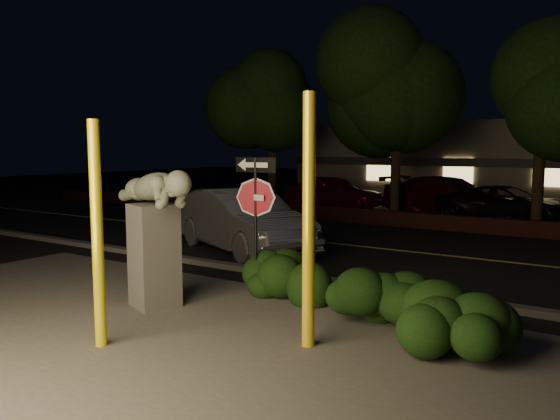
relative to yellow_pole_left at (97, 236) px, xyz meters
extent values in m
plane|color=black|center=(0.78, 11.82, -1.53)|extent=(90.00, 90.00, 0.00)
cube|color=#4C4944|center=(0.78, 0.82, -1.52)|extent=(14.00, 6.00, 0.02)
cube|color=black|center=(0.78, 8.82, -1.52)|extent=(80.00, 8.00, 0.01)
cube|color=#D1CB53|center=(0.78, 8.82, -1.51)|extent=(80.00, 0.12, 0.00)
cube|color=#4C4944|center=(0.78, 4.72, -1.47)|extent=(80.00, 0.25, 0.12)
cube|color=#481D17|center=(0.78, 13.12, -1.28)|extent=(40.00, 0.35, 0.50)
cube|color=black|center=(0.78, 18.82, -1.52)|extent=(40.00, 12.00, 0.01)
cube|color=#656051|center=(0.78, 26.82, 0.47)|extent=(22.00, 10.00, 4.00)
cube|color=#333338|center=(0.78, 21.72, 0.47)|extent=(22.00, 0.20, 0.40)
cube|color=#FFD87F|center=(-5.22, 21.77, 0.07)|extent=(1.40, 0.08, 1.20)
cube|color=#FFD87F|center=(-1.22, 21.77, 0.07)|extent=(1.40, 0.08, 1.20)
cube|color=#FFD87F|center=(2.78, 21.77, 0.07)|extent=(1.40, 0.08, 1.20)
cylinder|color=black|center=(-7.22, 14.82, 0.35)|extent=(0.36, 0.36, 3.75)
ellipsoid|color=black|center=(-7.22, 14.82, 3.83)|extent=(4.60, 4.60, 4.14)
cylinder|color=black|center=(-1.72, 15.02, 0.60)|extent=(0.36, 0.36, 4.25)
ellipsoid|color=black|center=(-1.72, 15.02, 4.54)|extent=(5.20, 5.20, 4.68)
cylinder|color=black|center=(3.28, 14.62, 0.47)|extent=(0.36, 0.36, 4.00)
ellipsoid|color=black|center=(3.28, 14.62, 4.15)|extent=(4.80, 4.80, 4.32)
cylinder|color=yellow|center=(0.00, 0.00, 0.00)|extent=(0.15, 0.15, 3.05)
cylinder|color=yellow|center=(2.35, 1.53, 0.18)|extent=(0.17, 0.17, 3.41)
cylinder|color=black|center=(0.20, 3.30, -0.27)|extent=(0.05, 0.05, 2.51)
cube|color=white|center=(0.20, 3.30, 0.27)|extent=(0.38, 0.04, 0.11)
cube|color=black|center=(0.20, 3.30, 0.85)|extent=(0.85, 0.06, 0.27)
cube|color=white|center=(0.20, 3.30, 0.85)|extent=(0.54, 0.04, 0.11)
cube|color=#4C4944|center=(-0.78, 1.75, -0.65)|extent=(0.87, 0.87, 1.75)
sphere|color=slate|center=(0.12, 1.43, 0.62)|extent=(0.41, 0.41, 0.41)
ellipsoid|color=black|center=(0.77, 3.52, -1.00)|extent=(2.21, 1.56, 1.05)
ellipsoid|color=black|center=(2.68, 2.87, -1.01)|extent=(1.69, 1.11, 1.03)
ellipsoid|color=black|center=(4.20, 2.25, -0.98)|extent=(1.75, 1.28, 1.10)
imported|color=silver|center=(-2.60, 6.57, -0.72)|extent=(5.18, 3.55, 1.62)
imported|color=maroon|center=(-5.30, 16.78, -0.77)|extent=(4.45, 1.83, 1.51)
imported|color=#430F09|center=(-0.15, 16.65, -0.75)|extent=(5.73, 3.31, 1.56)
imported|color=black|center=(2.09, 16.05, -0.86)|extent=(5.06, 2.91, 1.33)
camera|label=1|loc=(5.93, -4.64, 1.15)|focal=35.00mm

